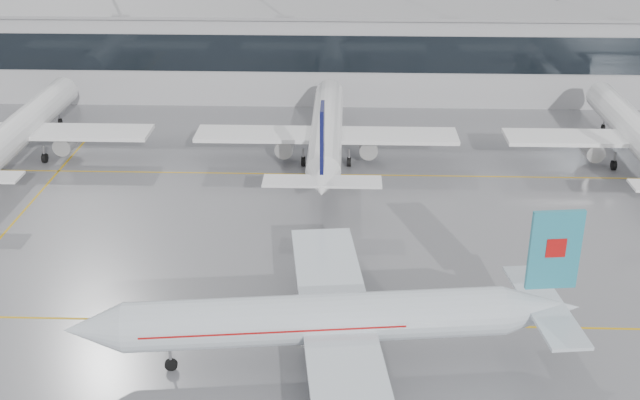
{
  "coord_description": "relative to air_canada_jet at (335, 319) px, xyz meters",
  "views": [
    {
      "loc": [
        2.17,
        -52.29,
        34.06
      ],
      "look_at": [
        0.0,
        12.0,
        5.0
      ],
      "focal_mm": 45.0,
      "sensor_mm": 36.0,
      "label": 1
    }
  ],
  "objects": [
    {
      "name": "ground",
      "position": [
        -1.59,
        4.96,
        -3.58
      ],
      "size": [
        320.0,
        320.0,
        0.0
      ],
      "primitive_type": "plane",
      "color": "slate",
      "rests_on": "ground"
    },
    {
      "name": "taxi_line_main",
      "position": [
        -1.59,
        4.96,
        -3.58
      ],
      "size": [
        120.0,
        0.25,
        0.01
      ],
      "primitive_type": "cube",
      "color": "gold",
      "rests_on": "ground"
    },
    {
      "name": "taxi_line_north",
      "position": [
        -1.59,
        34.96,
        -3.58
      ],
      "size": [
        120.0,
        0.25,
        0.01
      ],
      "primitive_type": "cube",
      "color": "gold",
      "rests_on": "ground"
    },
    {
      "name": "taxi_line_cross",
      "position": [
        -31.59,
        19.96,
        -3.58
      ],
      "size": [
        0.25,
        60.0,
        0.01
      ],
      "primitive_type": "cube",
      "color": "gold",
      "rests_on": "ground"
    },
    {
      "name": "terminal",
      "position": [
        -1.59,
        66.96,
        2.42
      ],
      "size": [
        180.0,
        15.0,
        12.0
      ],
      "primitive_type": "cube",
      "color": "#A5A5A9",
      "rests_on": "ground"
    },
    {
      "name": "terminal_glass",
      "position": [
        -1.59,
        59.41,
        3.92
      ],
      "size": [
        180.0,
        0.2,
        5.0
      ],
      "primitive_type": "cube",
      "color": "black",
      "rests_on": "ground"
    },
    {
      "name": "terminal_roof",
      "position": [
        -1.59,
        66.96,
        8.62
      ],
      "size": [
        182.0,
        16.0,
        0.4
      ],
      "primitive_type": "cube",
      "color": "gray",
      "rests_on": "ground"
    },
    {
      "name": "air_canada_jet",
      "position": [
        0.0,
        0.0,
        0.0
      ],
      "size": [
        36.18,
        29.01,
        11.31
      ],
      "rotation": [
        0.0,
        0.0,
        3.26
      ],
      "color": "silver",
      "rests_on": "ground"
    },
    {
      "name": "parked_jet_b",
      "position": [
        -36.59,
        38.65,
        0.13
      ],
      "size": [
        29.64,
        36.96,
        11.72
      ],
      "rotation": [
        0.0,
        0.0,
        1.57
      ],
      "color": "white",
      "rests_on": "ground"
    },
    {
      "name": "parked_jet_c",
      "position": [
        -1.59,
        38.65,
        0.13
      ],
      "size": [
        29.64,
        36.96,
        11.72
      ],
      "rotation": [
        0.0,
        0.0,
        1.57
      ],
      "color": "white",
      "rests_on": "ground"
    },
    {
      "name": "parked_jet_d",
      "position": [
        33.41,
        38.65,
        0.13
      ],
      "size": [
        29.64,
        36.96,
        11.72
      ],
      "rotation": [
        0.0,
        0.0,
        1.57
      ],
      "color": "white",
      "rests_on": "ground"
    }
  ]
}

